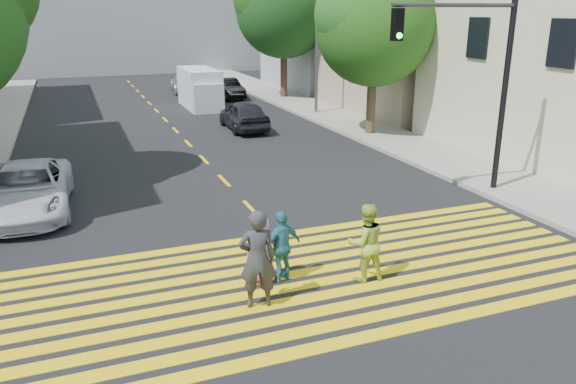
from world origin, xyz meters
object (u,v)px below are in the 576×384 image
pedestrian_child (263,250)px  dark_car_parked (228,88)px  white_sedan (27,189)px  pedestrian_woman (366,242)px  tree_right_far (285,4)px  pedestrian_extra (282,246)px  white_van (201,90)px  traffic_signal (476,68)px  dark_car_near (244,115)px  pedestrian_man (257,259)px  silver_car (186,83)px  tree_right_near (376,19)px

pedestrian_child → dark_car_parked: (6.27, 25.74, -0.08)m
pedestrian_child → white_sedan: 8.03m
white_sedan → dark_car_parked: white_sedan is taller
pedestrian_woman → tree_right_far: bearing=-102.1°
pedestrian_extra → white_van: 22.94m
pedestrian_woman → traffic_signal: (5.63, 3.95, 3.04)m
tree_right_far → dark_car_near: 11.59m
pedestrian_man → dark_car_near: bearing=-97.2°
pedestrian_man → dark_car_parked: 27.53m
white_sedan → silver_car: white_sedan is taller
white_sedan → silver_car: bearing=71.1°
tree_right_near → dark_car_parked: bearing=102.6°
tree_right_near → pedestrian_woman: 15.31m
tree_right_far → pedestrian_extra: bearing=-111.0°
pedestrian_extra → white_van: white_van is taller
pedestrian_extra → dark_car_near: bearing=-120.5°
tree_right_far → silver_car: tree_right_far is taller
tree_right_far → pedestrian_woman: (-7.70, -24.97, -5.03)m
pedestrian_woman → dark_car_near: (2.23, 16.16, -0.15)m
tree_right_far → dark_car_near: (-5.47, -8.82, -5.17)m
silver_car → white_sedan: bearing=74.1°
pedestrian_child → tree_right_near: bearing=-112.5°
tree_right_near → pedestrian_extra: tree_right_near is taller
traffic_signal → silver_car: bearing=98.3°
pedestrian_man → pedestrian_woman: bearing=-165.5°
pedestrian_man → tree_right_near: bearing=-118.1°
tree_right_near → white_sedan: tree_right_near is taller
pedestrian_child → silver_car: size_ratio=0.31×
dark_car_near → tree_right_far: bearing=-120.7°
pedestrian_extra → dark_car_parked: size_ratio=0.40×
silver_car → traffic_signal: traffic_signal is taller
pedestrian_woman → silver_car: 30.37m
pedestrian_woman → dark_car_parked: size_ratio=0.44×
tree_right_far → dark_car_parked: tree_right_far is taller
pedestrian_man → white_van: size_ratio=0.41×
traffic_signal → pedestrian_man: bearing=-151.6°
pedestrian_child → silver_car: pedestrian_child is taller
tree_right_far → pedestrian_woman: tree_right_far is taller
dark_car_near → pedestrian_woman: bearing=83.2°
pedestrian_extra → pedestrian_man: bearing=29.8°
white_sedan → traffic_signal: (12.48, -3.19, 3.21)m
tree_right_far → pedestrian_woman: bearing=-107.1°
dark_car_near → tree_right_near: bearing=147.3°
tree_right_near → dark_car_near: size_ratio=1.83×
white_van → dark_car_near: bearing=-85.7°
silver_car → dark_car_parked: silver_car is taller
pedestrian_woman → traffic_signal: 7.52m
tree_right_near → dark_car_near: tree_right_near is taller
dark_car_near → white_van: (-0.48, 7.14, 0.36)m
pedestrian_man → silver_car: pedestrian_man is taller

